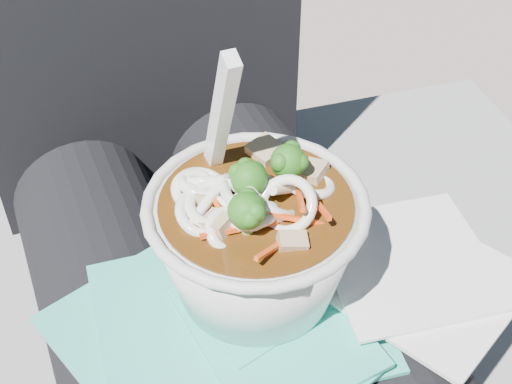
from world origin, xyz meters
name	(u,v)px	position (x,y,z in m)	size (l,w,h in m)	color
stone_ledge	(197,374)	(0.00, 0.15, 0.21)	(1.00, 0.50, 0.42)	slate
lap	(233,327)	(0.00, 0.00, 0.50)	(0.32, 0.48, 0.15)	black
person_body	(198,236)	(0.00, 0.09, 0.53)	(0.34, 0.94, 0.97)	black
plastic_bag	(244,318)	(-0.01, -0.05, 0.58)	(0.30, 0.25, 0.02)	#2BB39D
napkins	(419,274)	(0.13, -0.08, 0.59)	(0.18, 0.19, 0.01)	white
udon_bowl	(255,235)	(0.01, -0.03, 0.64)	(0.17, 0.17, 0.21)	silver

